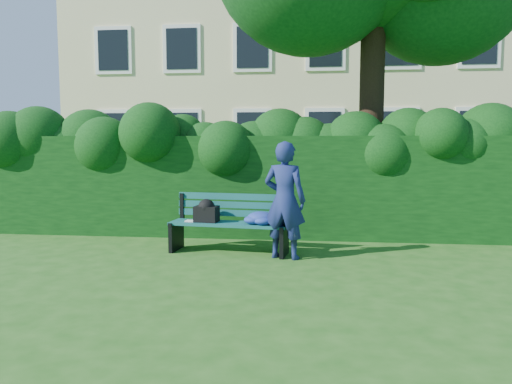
# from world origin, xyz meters

# --- Properties ---
(ground) EXTENTS (80.00, 80.00, 0.00)m
(ground) POSITION_xyz_m (0.00, 0.00, 0.00)
(ground) COLOR #205516
(ground) RESTS_ON ground
(apartment_building) EXTENTS (16.00, 8.08, 12.00)m
(apartment_building) POSITION_xyz_m (-0.00, 13.99, 6.00)
(apartment_building) COLOR beige
(apartment_building) RESTS_ON ground
(hedge) EXTENTS (10.00, 1.00, 1.80)m
(hedge) POSITION_xyz_m (0.00, 2.20, 0.90)
(hedge) COLOR black
(hedge) RESTS_ON ground
(park_bench) EXTENTS (1.88, 0.77, 0.89)m
(park_bench) POSITION_xyz_m (-0.35, 0.68, 0.50)
(park_bench) COLOR #115055
(park_bench) RESTS_ON ground
(man_reading) EXTENTS (0.71, 0.56, 1.71)m
(man_reading) POSITION_xyz_m (0.45, 0.39, 0.86)
(man_reading) COLOR navy
(man_reading) RESTS_ON ground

